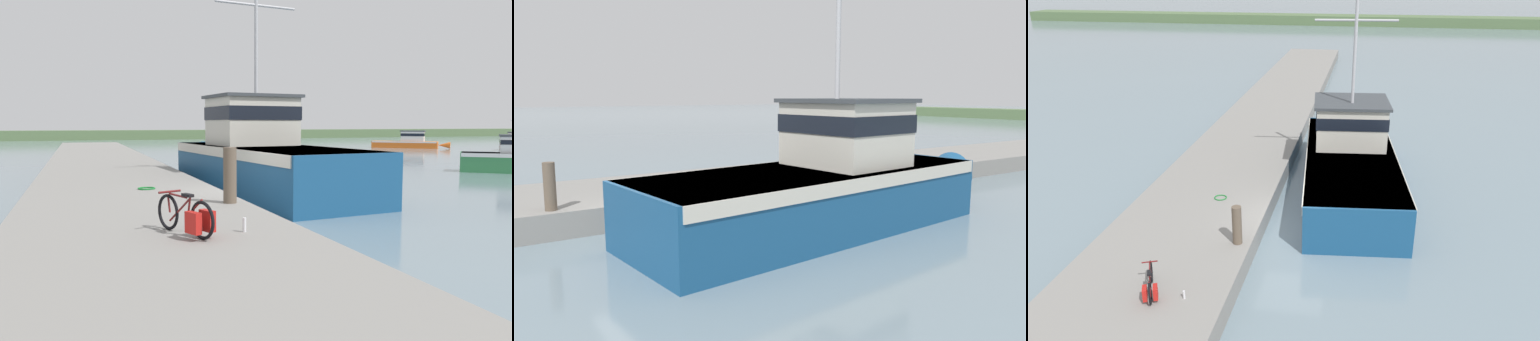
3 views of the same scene
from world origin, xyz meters
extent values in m
plane|color=gray|center=(0.00, 0.00, 0.00)|extent=(320.00, 320.00, 0.00)
cube|color=gray|center=(-3.66, 0.00, 0.38)|extent=(5.24, 80.00, 0.76)
cube|color=#567047|center=(30.00, 73.33, 0.78)|extent=(180.00, 5.00, 1.57)
cube|color=navy|center=(1.89, 4.34, 0.89)|extent=(4.78, 11.07, 1.79)
cone|color=navy|center=(1.28, 10.66, 0.89)|extent=(1.88, 2.09, 1.70)
cube|color=beige|center=(1.89, 4.34, 1.61)|extent=(4.83, 10.86, 0.36)
cube|color=beige|center=(1.76, 5.68, 2.72)|extent=(3.25, 2.96, 1.87)
cube|color=black|center=(1.76, 5.68, 3.05)|extent=(3.32, 3.02, 0.52)
cube|color=#3D4247|center=(1.76, 5.68, 3.72)|extent=(3.51, 3.19, 0.12)
cylinder|color=#B2B2B7|center=(1.80, 5.28, 6.07)|extent=(0.14, 0.14, 4.58)
cylinder|color=#B2B2B7|center=(1.80, 5.28, 7.21)|extent=(3.38, 0.42, 0.10)
cube|color=#337F47|center=(16.82, 7.66, 0.53)|extent=(4.06, 3.94, 1.07)
cube|color=white|center=(16.82, 7.66, 0.96)|extent=(4.02, 3.91, 0.21)
cube|color=white|center=(17.19, 7.32, 1.51)|extent=(1.71, 1.72, 0.88)
cube|color=black|center=(17.19, 7.32, 1.67)|extent=(1.74, 1.75, 0.25)
cube|color=#3D4247|center=(17.19, 7.32, 2.01)|extent=(1.85, 1.85, 0.12)
cube|color=orange|center=(29.09, 32.88, 0.37)|extent=(6.02, 5.95, 0.74)
cone|color=orange|center=(32.02, 30.00, 0.37)|extent=(1.38, 1.38, 0.70)
cube|color=white|center=(29.09, 32.88, 0.66)|extent=(5.94, 5.87, 0.15)
cube|color=white|center=(29.71, 32.27, 1.27)|extent=(2.56, 2.54, 1.06)
cube|color=black|center=(29.71, 32.27, 1.46)|extent=(2.61, 2.59, 0.30)
cube|color=#3D4247|center=(29.71, 32.27, 1.86)|extent=(2.76, 2.75, 0.12)
cone|color=#AD231E|center=(37.51, 26.83, 0.43)|extent=(1.17, 1.23, 0.82)
torus|color=black|center=(-3.01, -5.54, 1.08)|extent=(0.29, 0.61, 0.64)
torus|color=black|center=(-3.40, -4.59, 1.08)|extent=(0.29, 0.61, 0.64)
cylinder|color=maroon|center=(-3.08, -5.38, 1.01)|extent=(0.16, 0.34, 0.18)
cylinder|color=maroon|center=(-3.16, -5.18, 1.18)|extent=(0.09, 0.14, 0.49)
cylinder|color=maroon|center=(-3.10, -5.34, 1.25)|extent=(0.21, 0.44, 0.36)
cylinder|color=maroon|center=(-3.26, -4.94, 1.17)|extent=(0.28, 0.62, 0.49)
cylinder|color=maroon|center=(-3.28, -4.89, 1.41)|extent=(0.23, 0.50, 0.05)
cylinder|color=maroon|center=(-3.39, -4.62, 1.24)|extent=(0.07, 0.10, 0.33)
cylinder|color=maroon|center=(-3.38, -4.65, 1.45)|extent=(0.42, 0.20, 0.04)
cube|color=black|center=(-3.17, -5.16, 1.45)|extent=(0.18, 0.26, 0.05)
cube|color=red|center=(-3.16, -5.55, 1.05)|extent=(0.23, 0.34, 0.35)
cube|color=red|center=(-2.90, -5.44, 1.05)|extent=(0.23, 0.34, 0.35)
cylinder|color=brown|center=(-1.50, -2.07, 1.42)|extent=(0.32, 0.32, 1.32)
torus|color=#197A2D|center=(-3.04, 1.17, 0.78)|extent=(0.50, 0.50, 0.04)
cylinder|color=silver|center=(-2.19, -5.22, 0.89)|extent=(0.06, 0.06, 0.25)
camera|label=1|loc=(-4.88, -13.32, 2.64)|focal=35.00mm
camera|label=2|loc=(12.88, -4.49, 3.89)|focal=35.00mm
camera|label=3|loc=(2.43, -15.94, 9.21)|focal=35.00mm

